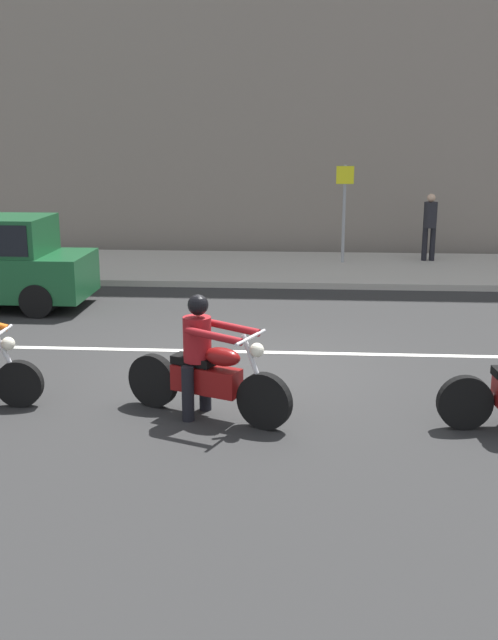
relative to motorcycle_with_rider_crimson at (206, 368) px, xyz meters
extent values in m
plane|color=#272727|center=(0.36, 1.85, -0.63)|extent=(80.00, 80.00, 0.00)
cube|color=#A8A399|center=(0.36, 9.85, -0.56)|extent=(40.00, 4.40, 0.14)
cube|color=silver|center=(1.02, 2.75, -0.62)|extent=(18.00, 0.14, 0.01)
cylinder|color=black|center=(0.72, -0.32, -0.29)|extent=(0.67, 0.38, 0.68)
cylinder|color=black|center=(-0.71, 0.31, -0.29)|extent=(0.67, 0.38, 0.68)
cylinder|color=silver|center=(0.61, -0.27, 0.09)|extent=(0.36, 0.20, 0.80)
cube|color=maroon|center=(0.01, 0.00, -0.15)|extent=(0.90, 0.60, 0.32)
ellipsoid|color=maroon|center=(0.21, -0.09, 0.17)|extent=(0.54, 0.41, 0.22)
cube|color=black|center=(-0.16, 0.07, 0.07)|extent=(0.57, 0.43, 0.10)
cylinder|color=silver|center=(0.56, -0.25, 0.46)|extent=(0.32, 0.66, 0.04)
sphere|color=silver|center=(0.63, -0.28, 0.32)|extent=(0.17, 0.17, 0.17)
cylinder|color=silver|center=(-0.20, 0.26, -0.27)|extent=(0.67, 0.35, 0.07)
cylinder|color=black|center=(-0.20, -0.13, -0.29)|extent=(0.20, 0.20, 0.68)
cylinder|color=black|center=(-0.04, 0.23, -0.29)|extent=(0.20, 0.20, 0.68)
cylinder|color=maroon|center=(-0.10, 0.04, 0.34)|extent=(0.45, 0.45, 0.54)
cylinder|color=maroon|center=(0.14, -0.30, 0.48)|extent=(0.70, 0.38, 0.14)
cylinder|color=maroon|center=(0.32, 0.10, 0.48)|extent=(0.70, 0.38, 0.14)
sphere|color=tan|center=(-0.08, 0.04, 0.74)|extent=(0.20, 0.20, 0.20)
sphere|color=black|center=(-0.08, 0.04, 0.77)|extent=(0.25, 0.25, 0.25)
cylinder|color=black|center=(3.05, -0.17, -0.30)|extent=(0.65, 0.17, 0.65)
cylinder|color=black|center=(-2.39, 0.19, -0.33)|extent=(0.60, 0.13, 0.60)
cylinder|color=silver|center=(-2.51, 0.18, 0.01)|extent=(0.34, 0.06, 0.73)
cylinder|color=silver|center=(-2.57, 0.18, 0.34)|extent=(0.06, 0.70, 0.04)
sphere|color=silver|center=(-2.49, 0.19, 0.20)|extent=(0.17, 0.17, 0.17)
cylinder|color=black|center=(-3.78, 5.50, -0.31)|extent=(0.64, 1.76, 0.64)
cylinder|color=gray|center=(2.22, 10.43, 0.74)|extent=(0.08, 0.08, 2.46)
cube|color=yellow|center=(2.22, 10.40, 1.72)|extent=(0.44, 0.03, 0.44)
cylinder|color=black|center=(4.35, 10.82, -0.06)|extent=(0.14, 0.14, 0.86)
cylinder|color=black|center=(4.55, 10.82, -0.06)|extent=(0.14, 0.14, 0.86)
cylinder|color=black|center=(4.45, 10.82, 0.70)|extent=(0.34, 0.34, 0.66)
sphere|color=tan|center=(4.45, 10.82, 1.13)|extent=(0.21, 0.21, 0.21)
camera|label=1|loc=(1.10, -8.32, 2.73)|focal=41.10mm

